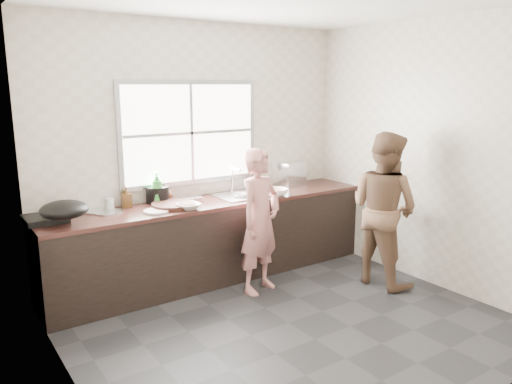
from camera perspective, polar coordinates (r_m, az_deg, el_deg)
floor at (r=4.54m, az=3.72°, el=-14.74°), size 3.60×3.20×0.01m
wall_back at (r=5.45m, az=-6.59°, el=4.71°), size 3.60×0.01×2.70m
wall_left at (r=3.33m, az=-21.20°, el=-0.82°), size 0.01×3.20×2.70m
wall_right at (r=5.41m, az=19.18°, el=4.07°), size 0.01×3.20×2.70m
wall_front at (r=3.05m, az=23.04°, el=-2.09°), size 3.60×0.01×2.70m
cabinet at (r=5.38m, az=-4.76°, el=-5.61°), size 3.60×0.62×0.82m
countertop at (r=5.27m, az=-4.84°, el=-1.15°), size 3.60×0.64×0.04m
sink at (r=5.44m, az=-1.64°, el=-0.42°), size 0.55×0.45×0.02m
faucet at (r=5.57m, az=-2.77°, el=1.41°), size 0.02×0.02×0.30m
window_frame at (r=5.37m, az=-7.51°, el=6.73°), size 1.60×0.05×1.10m
window_glazing at (r=5.34m, az=-7.39°, el=6.71°), size 1.50×0.01×1.00m
woman at (r=4.96m, az=0.45°, el=-3.87°), size 0.57×0.46×1.36m
person_side at (r=5.31m, az=14.36°, el=-1.87°), size 0.66×0.82×1.59m
cutting_board at (r=5.02m, az=-9.43°, el=-1.46°), size 0.45×0.45×0.04m
cleaver at (r=5.20m, az=-7.28°, el=-0.67°), size 0.21×0.11×0.01m
bowl_mince at (r=4.91m, az=-7.71°, el=-1.62°), size 0.24×0.24×0.06m
bowl_crabs at (r=5.46m, az=2.35°, el=-0.08°), size 0.26×0.26×0.06m
bowl_held at (r=5.35m, az=-1.77°, el=-0.34°), size 0.22×0.22×0.06m
black_pot at (r=5.22m, az=-11.19°, el=-0.29°), size 0.31×0.31×0.17m
plate_food at (r=4.85m, az=-11.35°, el=-2.17°), size 0.27×0.27×0.02m
bottle_green at (r=5.14m, az=-11.26°, el=0.47°), size 0.16×0.16×0.34m
bottle_brown_tall at (r=5.10m, az=-14.60°, el=-0.62°), size 0.09×0.10×0.19m
bottle_brown_short at (r=5.25m, az=-10.25°, el=-0.21°), size 0.14×0.14×0.16m
glass_jar at (r=5.05m, az=-16.33°, el=-1.30°), size 0.10×0.10×0.11m
burner at (r=4.81m, az=-22.96°, el=-2.82°), size 0.35×0.35×0.05m
wok at (r=4.60m, az=-21.07°, el=-1.90°), size 0.51×0.51×0.15m
dish_rack at (r=6.07m, az=3.80°, el=2.17°), size 0.43×0.35×0.28m
pot_lid_left at (r=4.93m, az=-16.52°, el=-2.22°), size 0.29×0.29×0.01m
pot_lid_right at (r=5.03m, az=-17.82°, el=-2.04°), size 0.34×0.34×0.01m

